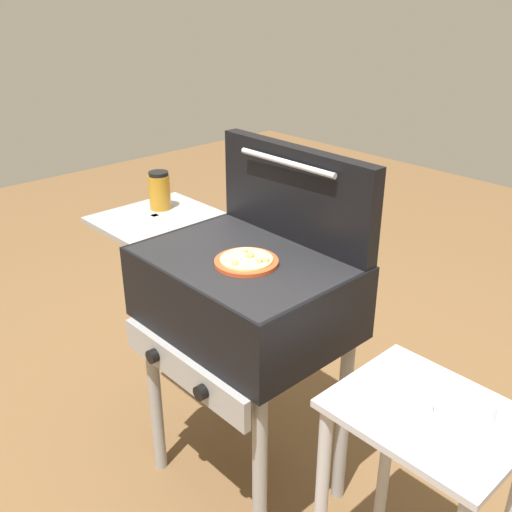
% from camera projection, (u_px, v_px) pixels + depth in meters
% --- Properties ---
extents(ground_plane, '(8.00, 8.00, 0.00)m').
position_uv_depth(ground_plane, '(247.00, 479.00, 2.14)').
color(ground_plane, brown).
extents(grill, '(0.96, 0.53, 0.90)m').
position_uv_depth(grill, '(241.00, 297.00, 1.82)').
color(grill, black).
rests_on(grill, ground_plane).
extents(grill_lid_open, '(0.63, 0.08, 0.30)m').
position_uv_depth(grill_lid_open, '(295.00, 193.00, 1.83)').
color(grill_lid_open, black).
rests_on(grill_lid_open, grill).
extents(pizza_cheese, '(0.19, 0.19, 0.03)m').
position_uv_depth(pizza_cheese, '(247.00, 261.00, 1.71)').
color(pizza_cheese, '#C64723').
rests_on(pizza_cheese, grill).
extents(sauce_jar, '(0.08, 0.08, 0.14)m').
position_uv_depth(sauce_jar, '(160.00, 191.00, 2.11)').
color(sauce_jar, '#B77A1E').
rests_on(sauce_jar, grill).
extents(prep_table, '(0.44, 0.36, 0.72)m').
position_uv_depth(prep_table, '(419.00, 473.00, 1.48)').
color(prep_table, '#B2B2B7').
rests_on(prep_table, ground_plane).
extents(topping_bowl_near, '(0.11, 0.11, 0.04)m').
position_uv_depth(topping_bowl_near, '(409.00, 401.00, 1.40)').
color(topping_bowl_near, silver).
rests_on(topping_bowl_near, prep_table).
extents(topping_bowl_far, '(0.09, 0.09, 0.04)m').
position_uv_depth(topping_bowl_far, '(477.00, 406.00, 1.38)').
color(topping_bowl_far, silver).
rests_on(topping_bowl_far, prep_table).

